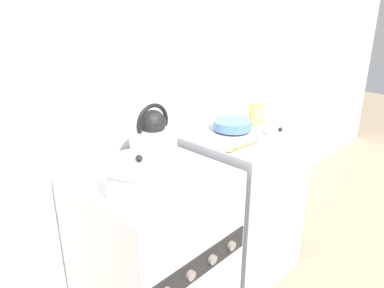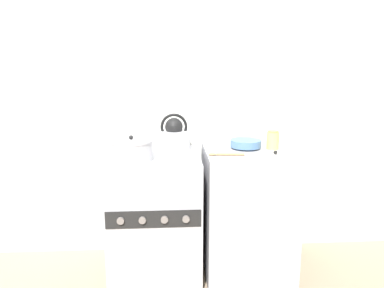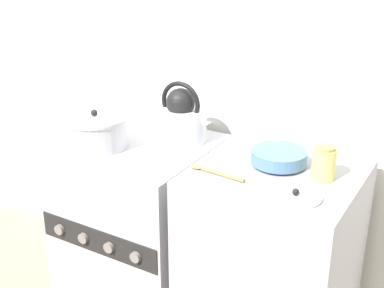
% 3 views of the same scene
% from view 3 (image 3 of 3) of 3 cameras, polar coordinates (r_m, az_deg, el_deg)
% --- Properties ---
extents(wall_back, '(7.00, 0.06, 2.50)m').
position_cam_3_polar(wall_back, '(2.47, -1.11, 11.45)').
color(wall_back, silver).
rests_on(wall_back, ground_plane).
extents(stove, '(0.61, 0.61, 0.85)m').
position_cam_3_polar(stove, '(2.48, -5.45, -9.09)').
color(stove, '#B2B2B7').
rests_on(stove, ground_plane).
extents(counter, '(0.60, 0.57, 0.88)m').
position_cam_3_polar(counter, '(2.21, 8.40, -13.22)').
color(counter, '#99999E').
rests_on(counter, ground_plane).
extents(kettle, '(0.27, 0.22, 0.26)m').
position_cam_3_polar(kettle, '(2.28, -1.16, 2.67)').
color(kettle, silver).
rests_on(kettle, stove).
extents(cooking_pot, '(0.28, 0.28, 0.16)m').
position_cam_3_polar(cooking_pot, '(2.27, -10.26, 1.39)').
color(cooking_pot, '#B2B2B7').
rests_on(cooking_pot, stove).
extents(enamel_bowl, '(0.21, 0.21, 0.06)m').
position_cam_3_polar(enamel_bowl, '(2.02, 9.25, -1.37)').
color(enamel_bowl, '#4C729E').
rests_on(enamel_bowl, counter).
extents(storage_jar, '(0.08, 0.08, 0.13)m').
position_cam_3_polar(storage_jar, '(1.93, 13.88, -1.99)').
color(storage_jar, '#E0CC66').
rests_on(storage_jar, counter).
extents(loose_pot_lid, '(0.17, 0.17, 0.03)m').
position_cam_3_polar(loose_pot_lid, '(1.80, 10.97, -5.49)').
color(loose_pot_lid, '#B2B2B7').
rests_on(loose_pot_lid, counter).
extents(wooden_spoon, '(0.23, 0.04, 0.02)m').
position_cam_3_polar(wooden_spoon, '(1.94, 2.23, -2.94)').
color(wooden_spoon, '#A37A4C').
rests_on(wooden_spoon, counter).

